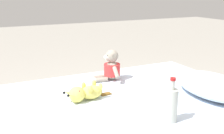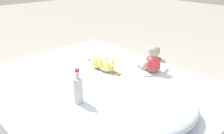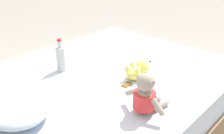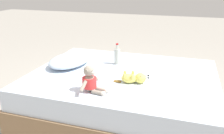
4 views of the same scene
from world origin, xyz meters
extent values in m
plane|color=#9E998E|center=(0.00, 0.00, 0.00)|extent=(16.00, 16.00, 0.00)
cube|color=#846647|center=(0.00, 0.00, 0.14)|extent=(1.50, 1.90, 0.28)
cube|color=silver|center=(0.00, 0.00, 0.38)|extent=(1.45, 1.85, 0.21)
ellipsoid|color=silver|center=(0.06, 0.63, 0.54)|extent=(0.62, 0.46, 0.12)
ellipsoid|color=#9E9384|center=(-0.49, 0.17, 0.56)|extent=(0.12, 0.12, 0.15)
cylinder|color=red|center=(-0.49, 0.17, 0.56)|extent=(0.14, 0.14, 0.09)
sphere|color=#9E9384|center=(-0.49, 0.17, 0.67)|extent=(0.10, 0.10, 0.10)
ellipsoid|color=beige|center=(-0.49, 0.13, 0.66)|extent=(0.07, 0.06, 0.04)
sphere|color=black|center=(-0.48, 0.13, 0.68)|extent=(0.01, 0.01, 0.01)
sphere|color=black|center=(-0.51, 0.13, 0.68)|extent=(0.01, 0.01, 0.01)
cylinder|color=#9E9384|center=(-0.44, 0.16, 0.68)|extent=(0.01, 0.03, 0.03)
cylinder|color=#9E9384|center=(-0.53, 0.17, 0.68)|extent=(0.01, 0.03, 0.03)
cylinder|color=#9E9384|center=(-0.39, 0.15, 0.57)|extent=(0.10, 0.04, 0.08)
cylinder|color=#9E9384|center=(-0.58, 0.18, 0.57)|extent=(0.10, 0.04, 0.08)
cylinder|color=#9E9384|center=(-0.47, 0.07, 0.50)|extent=(0.05, 0.10, 0.04)
cylinder|color=#9E9384|center=(-0.53, 0.08, 0.50)|extent=(0.05, 0.10, 0.04)
sphere|color=beige|center=(-0.48, 0.02, 0.50)|extent=(0.04, 0.04, 0.04)
sphere|color=beige|center=(-0.54, 0.03, 0.50)|extent=(0.04, 0.04, 0.04)
ellipsoid|color=#EAE066|center=(-0.21, -0.11, 0.53)|extent=(0.13, 0.17, 0.08)
sphere|color=#EAE066|center=(-0.19, -0.22, 0.53)|extent=(0.10, 0.10, 0.10)
cone|color=#EAE066|center=(-0.16, -0.25, 0.54)|extent=(0.04, 0.07, 0.05)
sphere|color=black|center=(-0.15, -0.28, 0.55)|extent=(0.02, 0.02, 0.02)
cone|color=#EAE066|center=(-0.21, -0.26, 0.54)|extent=(0.04, 0.07, 0.05)
sphere|color=black|center=(-0.21, -0.29, 0.55)|extent=(0.02, 0.02, 0.02)
sphere|color=red|center=(-0.16, -0.21, 0.56)|extent=(0.02, 0.02, 0.02)
sphere|color=red|center=(-0.22, -0.22, 0.56)|extent=(0.02, 0.02, 0.02)
ellipsoid|color=#EAE066|center=(-0.16, -0.14, 0.56)|extent=(0.03, 0.03, 0.05)
ellipsoid|color=#EAE066|center=(-0.24, -0.15, 0.56)|extent=(0.03, 0.03, 0.05)
ellipsoid|color=#EAE066|center=(-0.18, -0.06, 0.56)|extent=(0.03, 0.03, 0.05)
ellipsoid|color=#EAE066|center=(-0.25, -0.08, 0.56)|extent=(0.03, 0.03, 0.05)
cube|color=brown|center=(-0.23, -0.01, 0.49)|extent=(0.04, 0.07, 0.01)
cylinder|color=#B7BCB2|center=(0.26, 0.14, 0.57)|extent=(0.07, 0.07, 0.18)
cylinder|color=#B7BCB2|center=(0.26, 0.14, 0.69)|extent=(0.02, 0.02, 0.05)
cylinder|color=red|center=(0.26, 0.14, 0.72)|extent=(0.03, 0.03, 0.01)
camera|label=1|loc=(1.28, -0.69, 1.15)|focal=43.25mm
camera|label=2|loc=(0.99, 1.28, 1.31)|focal=37.34mm
camera|label=3|loc=(-1.14, 1.13, 1.30)|focal=41.22mm
camera|label=4|loc=(-2.21, -0.59, 1.38)|focal=38.42mm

